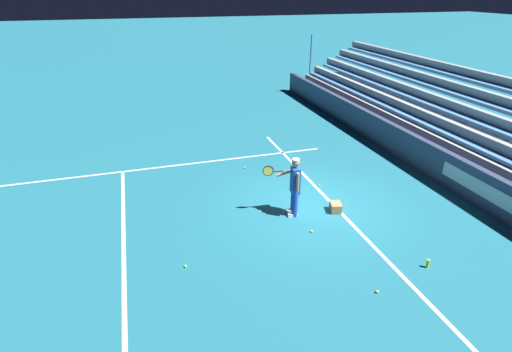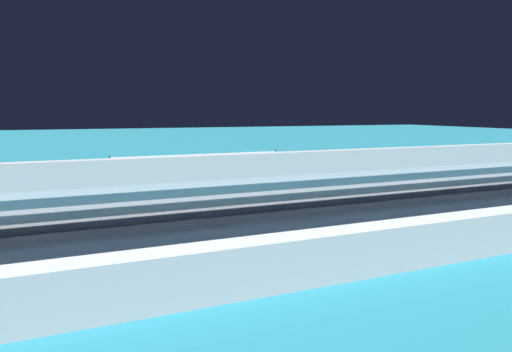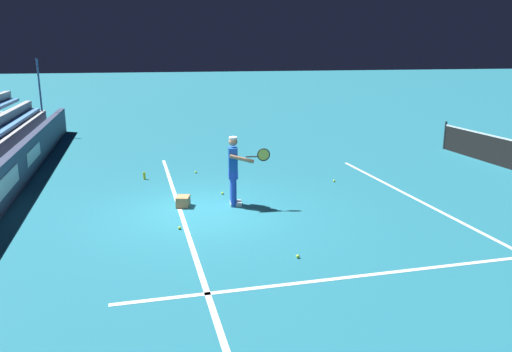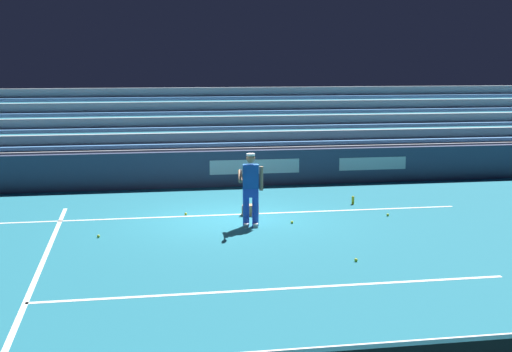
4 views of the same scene
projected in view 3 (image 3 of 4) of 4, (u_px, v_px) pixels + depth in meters
ground_plane at (202, 212)px, 11.83m from camera, size 160.00×160.00×0.00m
court_baseline_white at (181, 213)px, 11.71m from camera, size 12.00×0.10×0.01m
court_sideline_white at (457, 265)px, 8.91m from camera, size 0.10×12.00×0.01m
court_service_line_white at (410, 196)px, 13.13m from camera, size 8.22×0.10×0.01m
tennis_player at (234, 170)px, 12.12m from camera, size 0.66×0.97×1.71m
ball_box_cardboard at (183, 201)px, 12.21m from camera, size 0.47×0.40×0.26m
tennis_ball_on_baseline at (298, 256)px, 9.19m from camera, size 0.07×0.07×0.07m
tennis_ball_near_player at (334, 181)px, 14.52m from camera, size 0.07×0.07×0.07m
tennis_ball_stray_back at (222, 193)px, 13.26m from camera, size 0.07×0.07×0.07m
tennis_ball_midcourt at (196, 172)px, 15.56m from camera, size 0.07×0.07×0.07m
tennis_ball_by_box at (180, 228)px, 10.67m from camera, size 0.07×0.07×0.07m
water_bottle at (144, 176)px, 14.79m from camera, size 0.07×0.07×0.22m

